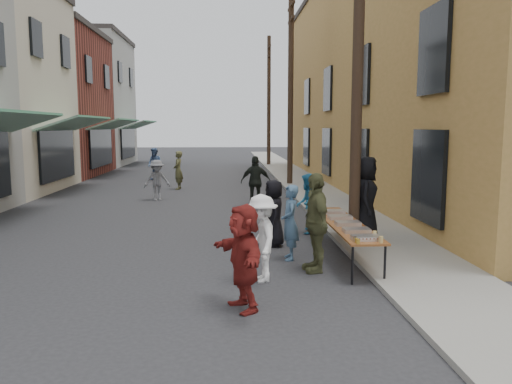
{
  "coord_description": "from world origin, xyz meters",
  "views": [
    {
      "loc": [
        1.32,
        -8.4,
        2.76
      ],
      "look_at": [
        1.97,
        2.74,
        1.3
      ],
      "focal_mm": 35.0,
      "sensor_mm": 36.0,
      "label": 1
    }
  ],
  "objects": [
    {
      "name": "passerby_right",
      "position": [
        -0.84,
        13.77,
        0.85
      ],
      "size": [
        0.45,
        0.65,
        1.7
      ],
      "primitive_type": "imported",
      "rotation": [
        0.0,
        0.0,
        4.65
      ],
      "color": "brown",
      "rests_on": "ground"
    },
    {
      "name": "catering_tray_sausage",
      "position": [
        3.8,
        0.22,
        0.79
      ],
      "size": [
        0.5,
        0.33,
        0.08
      ],
      "primitive_type": "cube",
      "color": "maroon",
      "rests_on": "serving_table"
    },
    {
      "name": "guest_front_c",
      "position": [
        3.4,
        4.29,
        0.78
      ],
      "size": [
        0.76,
        0.88,
        1.57
      ],
      "primitive_type": "imported",
      "rotation": [
        0.0,
        0.0,
        -1.82
      ],
      "color": "teal",
      "rests_on": "ground"
    },
    {
      "name": "condiment_jar_c",
      "position": [
        3.58,
        0.12,
        0.79
      ],
      "size": [
        0.07,
        0.07,
        0.08
      ],
      "primitive_type": "cylinder",
      "color": "#A57F26",
      "rests_on": "serving_table"
    },
    {
      "name": "guest_front_b",
      "position": [
        2.63,
        1.75,
        0.79
      ],
      "size": [
        0.38,
        0.58,
        1.57
      ],
      "primitive_type": "imported",
      "rotation": [
        0.0,
        0.0,
        -1.58
      ],
      "color": "#476889",
      "rests_on": "ground"
    },
    {
      "name": "guest_front_a",
      "position": [
        2.4,
        2.94,
        0.78
      ],
      "size": [
        0.55,
        0.8,
        1.55
      ],
      "primitive_type": "imported",
      "rotation": [
        0.0,
        0.0,
        -1.49
      ],
      "color": "black",
      "rests_on": "ground"
    },
    {
      "name": "guest_queue_back",
      "position": [
        1.56,
        -1.08,
        0.81
      ],
      "size": [
        0.98,
        1.58,
        1.63
      ],
      "primitive_type": "imported",
      "rotation": [
        0.0,
        0.0,
        -1.22
      ],
      "color": "maroon",
      "rests_on": "ground"
    },
    {
      "name": "utility_pole_far",
      "position": [
        4.3,
        27.0,
        4.5
      ],
      "size": [
        0.26,
        0.26,
        9.0
      ],
      "primitive_type": "cylinder",
      "color": "#2D2116",
      "rests_on": "ground"
    },
    {
      "name": "guest_front_d",
      "position": [
        1.93,
        0.3,
        0.79
      ],
      "size": [
        0.69,
        1.07,
        1.57
      ],
      "primitive_type": "imported",
      "rotation": [
        0.0,
        0.0,
        -1.47
      ],
      "color": "white",
      "rests_on": "ground"
    },
    {
      "name": "building_ochre",
      "position": [
        11.1,
        14.0,
        5.0
      ],
      "size": [
        10.0,
        28.0,
        10.0
      ],
      "primitive_type": "cube",
      "color": "#A67E3B",
      "rests_on": "ground"
    },
    {
      "name": "passerby_far",
      "position": [
        -2.41,
        17.6,
        0.85
      ],
      "size": [
        1.04,
        1.03,
        1.69
      ],
      "primitive_type": "imported",
      "rotation": [
        0.0,
        0.0,
        5.54
      ],
      "color": "#5775A8",
      "rests_on": "ground"
    },
    {
      "name": "condiment_jar_a",
      "position": [
        3.58,
        -0.08,
        0.79
      ],
      "size": [
        0.07,
        0.07,
        0.08
      ],
      "primitive_type": "cylinder",
      "color": "#A57F26",
      "rests_on": "serving_table"
    },
    {
      "name": "condiment_jar_b",
      "position": [
        3.58,
        0.02,
        0.79
      ],
      "size": [
        0.07,
        0.07,
        0.08
      ],
      "primitive_type": "cylinder",
      "color": "#A57F26",
      "rests_on": "serving_table"
    },
    {
      "name": "utility_pole_mid",
      "position": [
        4.3,
        15.0,
        4.5
      ],
      "size": [
        0.26,
        0.26,
        9.0
      ],
      "primitive_type": "cylinder",
      "color": "#2D2116",
      "rests_on": "ground"
    },
    {
      "name": "catering_tray_buns",
      "position": [
        3.8,
        1.57,
        0.79
      ],
      "size": [
        0.5,
        0.33,
        0.08
      ],
      "primitive_type": "cube",
      "color": "tan",
      "rests_on": "serving_table"
    },
    {
      "name": "sidewalk",
      "position": [
        5.0,
        15.0,
        0.05
      ],
      "size": [
        2.2,
        60.0,
        0.1
      ],
      "primitive_type": "cube",
      "color": "gray",
      "rests_on": "ground"
    },
    {
      "name": "server",
      "position": [
        4.61,
        3.19,
        1.09
      ],
      "size": [
        0.86,
        1.09,
        1.97
      ],
      "primitive_type": "imported",
      "rotation": [
        0.0,
        0.0,
        1.31
      ],
      "color": "black",
      "rests_on": "sidewalk"
    },
    {
      "name": "passerby_mid",
      "position": [
        2.31,
        8.67,
        0.88
      ],
      "size": [
        1.06,
        0.49,
        1.77
      ],
      "primitive_type": "imported",
      "rotation": [
        0.0,
        0.0,
        3.08
      ],
      "color": "black",
      "rests_on": "ground"
    },
    {
      "name": "cup_stack",
      "position": [
        4.0,
        -0.03,
        0.81
      ],
      "size": [
        0.08,
        0.08,
        0.12
      ],
      "primitive_type": "cylinder",
      "color": "tan",
      "rests_on": "serving_table"
    },
    {
      "name": "catering_tray_foil_d",
      "position": [
        3.8,
        2.27,
        0.79
      ],
      "size": [
        0.5,
        0.33,
        0.08
      ],
      "primitive_type": "cube",
      "color": "#B2B2B7",
      "rests_on": "serving_table"
    },
    {
      "name": "passerby_left",
      "position": [
        -1.32,
        10.5,
        0.76
      ],
      "size": [
        1.1,
        0.82,
        1.53
      ],
      "primitive_type": "imported",
      "rotation": [
        0.0,
        0.0,
        0.28
      ],
      "color": "slate",
      "rests_on": "ground"
    },
    {
      "name": "catering_tray_foil_b",
      "position": [
        3.8,
        0.87,
        0.79
      ],
      "size": [
        0.5,
        0.33,
        0.08
      ],
      "primitive_type": "cube",
      "color": "#B2B2B7",
      "rests_on": "serving_table"
    },
    {
      "name": "serving_table",
      "position": [
        3.8,
        1.87,
        0.71
      ],
      "size": [
        0.7,
        4.0,
        0.75
      ],
      "color": "brown",
      "rests_on": "ground"
    },
    {
      "name": "ground",
      "position": [
        0.0,
        0.0,
        0.0
      ],
      "size": [
        120.0,
        120.0,
        0.0
      ],
      "primitive_type": "plane",
      "color": "#28282B",
      "rests_on": "ground"
    },
    {
      "name": "guest_front_e",
      "position": [
        3.0,
        0.86,
        0.95
      ],
      "size": [
        0.59,
        1.16,
        1.9
      ],
      "primitive_type": "imported",
      "rotation": [
        0.0,
        0.0,
        -1.46
      ],
      "color": "brown",
      "rests_on": "ground"
    },
    {
      "name": "catering_tray_buns_end",
      "position": [
        3.8,
        2.97,
        0.79
      ],
      "size": [
        0.5,
        0.33,
        0.08
      ],
      "primitive_type": "cube",
      "color": "tan",
      "rests_on": "serving_table"
    },
    {
      "name": "utility_pole_near",
      "position": [
        4.3,
        3.0,
        4.5
      ],
      "size": [
        0.26,
        0.26,
        9.0
      ],
      "primitive_type": "cylinder",
      "color": "#2D2116",
      "rests_on": "ground"
    }
  ]
}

